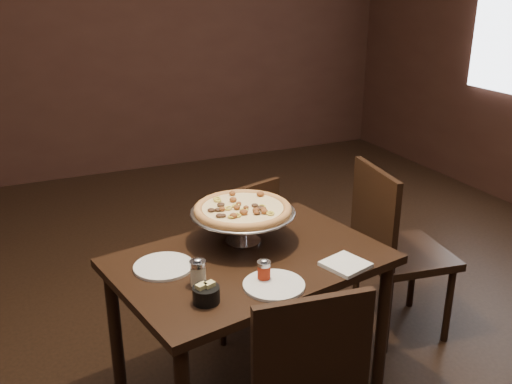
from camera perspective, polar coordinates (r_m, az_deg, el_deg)
name	(u,v)px	position (r m, az deg, el deg)	size (l,w,h in m)	color
room	(255,89)	(2.11, -0.10, 10.26)	(6.04, 7.04, 2.84)	black
dining_table	(250,276)	(2.44, -0.59, -8.44)	(1.22, 0.93, 0.69)	black
pizza_stand	(243,210)	(2.46, -1.34, -1.78)	(0.46, 0.46, 0.19)	silver
parmesan_shaker	(198,272)	(2.18, -5.82, -7.97)	(0.06, 0.06, 0.11)	beige
pepper_flake_shaker	(264,271)	(2.20, 0.80, -7.87)	(0.05, 0.05, 0.09)	#9B180E
packet_caddy	(206,294)	(2.08, -5.02, -10.12)	(0.10, 0.10, 0.08)	black
napkin_stack	(346,265)	(2.35, 8.95, -7.18)	(0.16, 0.16, 0.02)	silver
plate_left	(164,266)	(2.34, -9.23, -7.35)	(0.24, 0.24, 0.01)	silver
plate_near	(274,285)	(2.18, 1.80, -9.28)	(0.24, 0.24, 0.01)	silver
serving_spatula	(272,219)	(2.38, 1.62, -2.68)	(0.17, 0.17, 0.02)	silver
chair_far	(235,250)	(2.97, -2.15, -5.77)	(0.49, 0.49, 0.84)	black
chair_side	(393,245)	(3.00, 13.54, -5.16)	(0.49, 0.49, 0.92)	black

